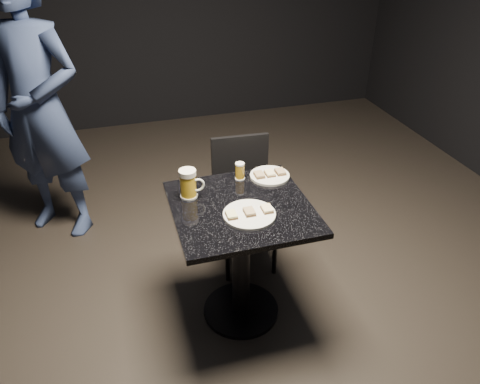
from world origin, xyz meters
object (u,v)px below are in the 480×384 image
object	(u,v)px
plate_large	(249,214)
chair	(244,194)
table	(241,243)
beer_mug	(189,184)
beer_tumbler	(240,171)
patron	(39,109)
plate_small	(270,176)

from	to	relation	value
plate_large	chair	bearing A→B (deg)	75.78
plate_large	table	size ratio (longest dim) A/B	0.35
beer_mug	beer_tumbler	world-z (taller)	beer_mug
beer_mug	beer_tumbler	distance (m)	0.33
table	beer_mug	size ratio (longest dim) A/B	4.75
beer_mug	plate_large	bearing A→B (deg)	-45.82
plate_large	beer_mug	bearing A→B (deg)	134.18
table	chair	world-z (taller)	chair
beer_tumbler	chair	world-z (taller)	chair
beer_mug	beer_tumbler	xyz separation A→B (m)	(0.31, 0.11, -0.03)
patron	beer_tumbler	xyz separation A→B (m)	(1.08, -0.96, -0.12)
patron	beer_mug	distance (m)	1.32
patron	chair	distance (m)	1.45
plate_small	patron	size ratio (longest dim) A/B	0.12
plate_small	patron	world-z (taller)	patron
beer_mug	chair	world-z (taller)	beer_mug
plate_small	beer_tumbler	bearing A→B (deg)	170.56
patron	beer_mug	size ratio (longest dim) A/B	11.64
plate_large	patron	distance (m)	1.68
plate_small	chair	size ratio (longest dim) A/B	0.26
plate_large	patron	bearing A→B (deg)	127.81
plate_small	beer_tumbler	distance (m)	0.17
plate_small	table	bearing A→B (deg)	-134.99
plate_large	beer_mug	distance (m)	0.37
patron	table	distance (m)	1.64
plate_large	beer_mug	world-z (taller)	beer_mug
patron	beer_tumbler	bearing A→B (deg)	-8.89
plate_large	plate_small	xyz separation A→B (m)	(0.22, 0.34, 0.00)
plate_large	beer_mug	size ratio (longest dim) A/B	1.65
table	beer_mug	world-z (taller)	beer_mug
patron	plate_large	bearing A→B (deg)	-19.58
beer_tumbler	plate_small	bearing A→B (deg)	-9.44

